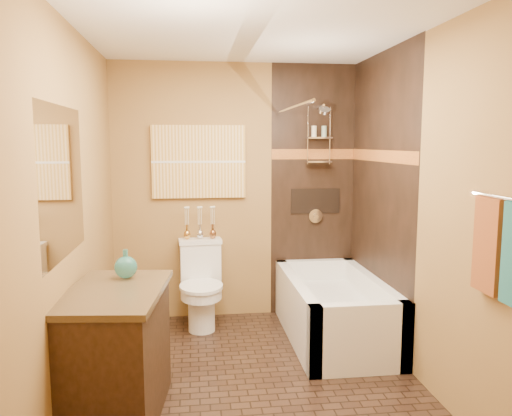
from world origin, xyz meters
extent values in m
plane|color=black|center=(0.00, 0.00, 0.00)|extent=(3.00, 3.00, 0.00)
cube|color=olive|center=(-1.20, 0.00, 1.25)|extent=(0.02, 3.00, 2.50)
cube|color=olive|center=(1.20, 0.00, 1.25)|extent=(0.02, 3.00, 2.50)
cube|color=olive|center=(0.00, 1.50, 1.25)|extent=(2.40, 0.02, 2.50)
cube|color=olive|center=(0.00, -1.50, 1.25)|extent=(2.40, 0.02, 2.50)
plane|color=silver|center=(0.00, 0.00, 2.50)|extent=(3.00, 3.00, 0.00)
cube|color=black|center=(0.78, 1.49, 1.25)|extent=(0.85, 0.01, 2.50)
cube|color=black|center=(1.19, 0.75, 1.25)|extent=(0.01, 1.50, 2.50)
cube|color=brown|center=(0.78, 1.48, 1.62)|extent=(0.85, 0.01, 0.10)
cube|color=brown|center=(1.18, 0.75, 1.62)|extent=(0.01, 1.50, 0.10)
cube|color=black|center=(0.80, 1.48, 1.15)|extent=(0.50, 0.01, 0.25)
cylinder|color=silver|center=(0.80, 1.35, 2.08)|extent=(0.02, 0.26, 0.02)
cylinder|color=silver|center=(0.80, 1.20, 2.03)|extent=(0.11, 0.11, 0.09)
cylinder|color=silver|center=(0.80, 1.47, 1.00)|extent=(0.14, 0.02, 0.14)
cylinder|color=silver|center=(0.40, 0.75, 2.02)|extent=(0.03, 1.55, 0.03)
cylinder|color=silver|center=(1.15, -1.05, 1.45)|extent=(0.02, 0.55, 0.02)
cube|color=brown|center=(1.16, -0.92, 1.18)|extent=(0.05, 0.22, 0.52)
cube|color=gold|center=(-0.36, 1.48, 1.55)|extent=(0.90, 0.04, 0.70)
cube|color=white|center=(-1.19, -0.32, 1.50)|extent=(0.01, 1.00, 0.90)
cube|color=white|center=(0.80, 0.05, 0.28)|extent=(0.80, 0.10, 0.55)
cube|color=white|center=(0.80, 1.45, 0.28)|extent=(0.80, 0.10, 0.55)
cube|color=white|center=(0.45, 0.75, 0.28)|extent=(0.10, 1.50, 0.55)
cube|color=white|center=(1.15, 0.75, 0.28)|extent=(0.10, 1.50, 0.55)
cube|color=white|center=(0.80, 0.75, 0.17)|extent=(0.64, 1.34, 0.35)
cube|color=white|center=(-0.36, 1.39, 0.57)|extent=(0.40, 0.20, 0.39)
cube|color=white|center=(-0.36, 1.39, 0.79)|extent=(0.42, 0.22, 0.04)
cylinder|color=white|center=(-0.36, 1.08, 0.19)|extent=(0.24, 0.24, 0.39)
cylinder|color=white|center=(-0.36, 1.08, 0.37)|extent=(0.38, 0.38, 0.10)
cylinder|color=white|center=(-0.36, 1.08, 0.42)|extent=(0.40, 0.40, 0.03)
cube|color=black|center=(-0.92, -0.32, 0.40)|extent=(0.64, 0.95, 0.79)
cube|color=black|center=(-0.91, -0.32, 0.81)|extent=(0.68, 1.00, 0.04)
camera|label=1|loc=(-0.42, -3.39, 1.73)|focal=35.00mm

